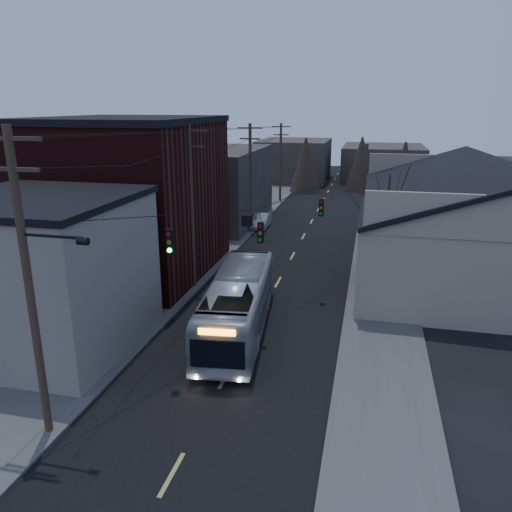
{
  "coord_description": "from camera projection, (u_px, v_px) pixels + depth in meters",
  "views": [
    {
      "loc": [
        5.45,
        -9.94,
        11.06
      ],
      "look_at": [
        -0.5,
        15.8,
        3.0
      ],
      "focal_mm": 35.0,
      "sensor_mm": 36.0,
      "label": 1
    }
  ],
  "objects": [
    {
      "name": "parked_car",
      "position": [
        261.0,
        221.0,
        46.44
      ],
      "size": [
        1.48,
        3.97,
        1.29
      ],
      "primitive_type": "imported",
      "rotation": [
        0.0,
        0.0,
        0.03
      ],
      "color": "#9A9CA1",
      "rests_on": "ground"
    },
    {
      "name": "bare_tree",
      "position": [
        385.0,
        234.0,
        29.86
      ],
      "size": [
        0.4,
        0.4,
        7.2
      ],
      "primitive_type": "cone",
      "color": "black",
      "rests_on": "ground"
    },
    {
      "name": "building_clapboard",
      "position": [
        43.0,
        275.0,
        22.97
      ],
      "size": [
        8.0,
        8.0,
        7.0
      ],
      "primitive_type": "cube",
      "color": "gray",
      "rests_on": "ground"
    },
    {
      "name": "sidewalk_left",
      "position": [
        225.0,
        237.0,
        43.01
      ],
      "size": [
        4.0,
        110.0,
        0.12
      ],
      "primitive_type": "cube",
      "color": "#474744",
      "rests_on": "ground"
    },
    {
      "name": "bus",
      "position": [
        238.0,
        304.0,
        24.87
      ],
      "size": [
        3.74,
        11.16,
        3.05
      ],
      "primitive_type": "imported",
      "rotation": [
        0.0,
        0.0,
        3.25
      ],
      "color": "#9EA4A9",
      "rests_on": "ground"
    },
    {
      "name": "building_far_left",
      "position": [
        294.0,
        160.0,
        74.66
      ],
      "size": [
        10.0,
        12.0,
        6.0
      ],
      "primitive_type": "cube",
      "color": "#2F2B26",
      "rests_on": "ground"
    },
    {
      "name": "sidewalk_right",
      "position": [
        380.0,
        247.0,
        40.21
      ],
      "size": [
        4.0,
        110.0,
        0.12
      ],
      "primitive_type": "cube",
      "color": "#474744",
      "rests_on": "ground"
    },
    {
      "name": "building_left_far",
      "position": [
        212.0,
        186.0,
        48.24
      ],
      "size": [
        9.0,
        14.0,
        7.0
      ],
      "primitive_type": "cube",
      "color": "#2F2B26",
      "rests_on": "ground"
    },
    {
      "name": "utility_lines",
      "position": [
        247.0,
        194.0,
        35.39
      ],
      "size": [
        11.24,
        45.28,
        10.5
      ],
      "color": "#382B1E",
      "rests_on": "ground"
    },
    {
      "name": "warehouse",
      "position": [
        483.0,
        235.0,
        33.38
      ],
      "size": [
        16.16,
        20.6,
        7.73
      ],
      "color": "gray",
      "rests_on": "ground"
    },
    {
      "name": "road_surface",
      "position": [
        300.0,
        242.0,
        41.62
      ],
      "size": [
        9.0,
        110.0,
        0.02
      ],
      "primitive_type": "cube",
      "color": "black",
      "rests_on": "ground"
    },
    {
      "name": "building_far_right",
      "position": [
        383.0,
        162.0,
        76.67
      ],
      "size": [
        12.0,
        14.0,
        5.0
      ],
      "primitive_type": "cube",
      "color": "#2F2B26",
      "rests_on": "ground"
    },
    {
      "name": "building_brick",
      "position": [
        131.0,
        200.0,
        33.0
      ],
      "size": [
        10.0,
        12.0,
        10.0
      ],
      "primitive_type": "cube",
      "color": "black",
      "rests_on": "ground"
    }
  ]
}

